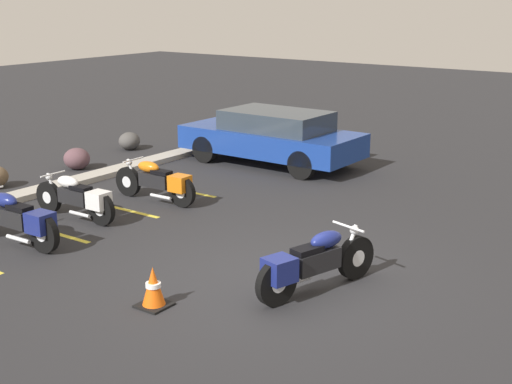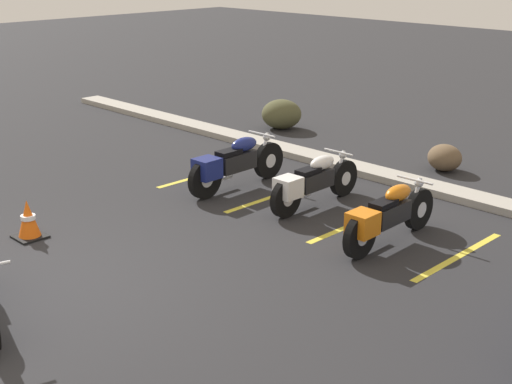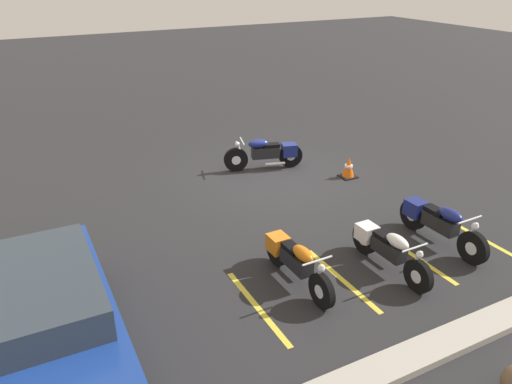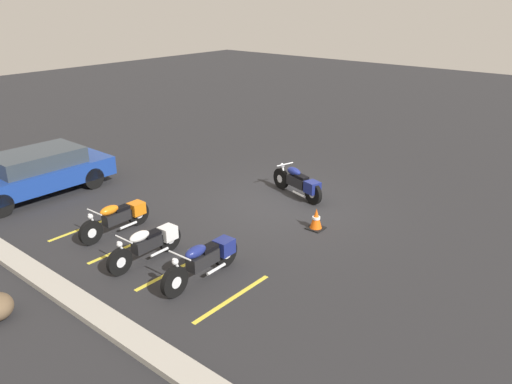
{
  "view_description": "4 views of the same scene",
  "coord_description": "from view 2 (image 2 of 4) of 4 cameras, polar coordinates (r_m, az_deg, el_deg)",
  "views": [
    {
      "loc": [
        -7.79,
        -5.24,
        3.92
      ],
      "look_at": [
        0.79,
        0.87,
        0.98
      ],
      "focal_mm": 50.0,
      "sensor_mm": 36.0,
      "label": 1
    },
    {
      "loc": [
        6.99,
        -3.41,
        3.77
      ],
      "look_at": [
        1.25,
        2.31,
        0.99
      ],
      "focal_mm": 50.0,
      "sensor_mm": 36.0,
      "label": 2
    },
    {
      "loc": [
        5.85,
        10.11,
        5.03
      ],
      "look_at": [
        1.33,
        1.37,
        0.45
      ],
      "focal_mm": 35.0,
      "sensor_mm": 36.0,
      "label": 3
    },
    {
      "loc": [
        -7.68,
        10.39,
        5.45
      ],
      "look_at": [
        -0.49,
        1.76,
        1.0
      ],
      "focal_mm": 35.0,
      "sensor_mm": 36.0,
      "label": 4
    }
  ],
  "objects": [
    {
      "name": "parked_bike_0",
      "position": [
        11.64,
        -1.83,
        2.3
      ],
      "size": [
        0.59,
        2.11,
        0.83
      ],
      "rotation": [
        0.0,
        0.0,
        1.6
      ],
      "color": "black",
      "rests_on": "ground"
    },
    {
      "name": "stall_line_3",
      "position": [
        9.6,
        15.9,
        -4.96
      ],
      "size": [
        0.1,
        2.1,
        0.0
      ],
      "primitive_type": "cube",
      "color": "gold",
      "rests_on": "ground"
    },
    {
      "name": "parked_bike_2",
      "position": [
        9.59,
        10.43,
        -1.87
      ],
      "size": [
        0.56,
        1.99,
        0.78
      ],
      "rotation": [
        0.0,
        0.0,
        1.59
      ],
      "color": "black",
      "rests_on": "ground"
    },
    {
      "name": "parked_bike_1",
      "position": [
        10.84,
        4.49,
        0.82
      ],
      "size": [
        0.55,
        1.96,
        0.77
      ],
      "rotation": [
        0.0,
        0.0,
        1.58
      ],
      "color": "black",
      "rests_on": "ground"
    },
    {
      "name": "landscape_rock_0",
      "position": [
        13.13,
        14.86,
        2.67
      ],
      "size": [
        0.83,
        0.8,
        0.48
      ],
      "primitive_type": "ellipsoid",
      "rotation": [
        0.0,
        0.0,
        2.7
      ],
      "color": "brown",
      "rests_on": "ground"
    },
    {
      "name": "stall_line_2",
      "position": [
        10.42,
        8.01,
        -2.48
      ],
      "size": [
        0.1,
        2.1,
        0.0
      ],
      "primitive_type": "cube",
      "color": "gold",
      "rests_on": "ground"
    },
    {
      "name": "ground",
      "position": [
        8.64,
        -17.11,
        -7.84
      ],
      "size": [
        60.0,
        60.0,
        0.0
      ],
      "primitive_type": "plane",
      "color": "#262628"
    },
    {
      "name": "landscape_rock_2",
      "position": [
        15.72,
        2.05,
        6.25
      ],
      "size": [
        1.18,
        1.17,
        0.65
      ],
      "primitive_type": "ellipsoid",
      "rotation": [
        0.0,
        0.0,
        0.74
      ],
      "color": "#4C4C30",
      "rests_on": "ground"
    },
    {
      "name": "stall_line_0",
      "position": [
        12.56,
        -4.07,
        1.42
      ],
      "size": [
        0.1,
        2.1,
        0.0
      ],
      "primitive_type": "cube",
      "color": "gold",
      "rests_on": "ground"
    },
    {
      "name": "concrete_curb",
      "position": [
        12.63,
        9.26,
        1.58
      ],
      "size": [
        18.0,
        0.5,
        0.12
      ],
      "primitive_type": "cube",
      "color": "#A8A399",
      "rests_on": "ground"
    },
    {
      "name": "stall_line_1",
      "position": [
        11.42,
        1.4,
        -0.35
      ],
      "size": [
        0.1,
        2.1,
        0.0
      ],
      "primitive_type": "cube",
      "color": "gold",
      "rests_on": "ground"
    },
    {
      "name": "traffic_cone",
      "position": [
        10.2,
        -17.75,
        -2.18
      ],
      "size": [
        0.4,
        0.4,
        0.54
      ],
      "color": "black",
      "rests_on": "ground"
    }
  ]
}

